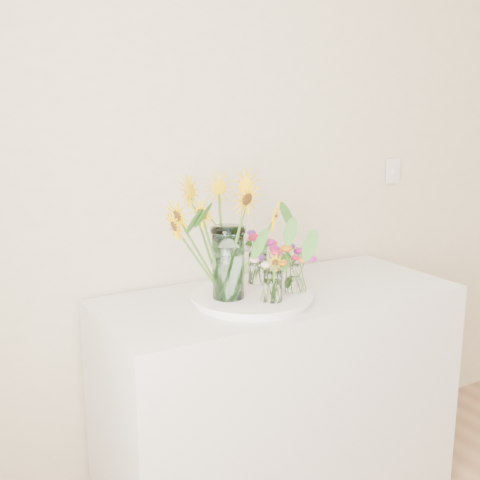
% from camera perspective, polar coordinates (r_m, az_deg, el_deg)
% --- Properties ---
extents(counter, '(1.40, 0.60, 0.90)m').
position_cam_1_polar(counter, '(2.51, 3.67, -14.86)').
color(counter, white).
rests_on(counter, ground_plane).
extents(tray, '(0.42, 0.42, 0.02)m').
position_cam_1_polar(tray, '(2.22, 1.13, -5.59)').
color(tray, white).
rests_on(tray, counter).
extents(mason_jar, '(0.15, 0.15, 0.27)m').
position_cam_1_polar(mason_jar, '(2.14, -1.13, -2.20)').
color(mason_jar, '#9ECEC8').
rests_on(mason_jar, tray).
extents(sunflower_bouquet, '(0.82, 0.82, 0.46)m').
position_cam_1_polar(sunflower_bouquet, '(2.12, -1.14, 0.35)').
color(sunflower_bouquet, '#F9C105').
rests_on(sunflower_bouquet, tray).
extents(small_vase_a, '(0.08, 0.08, 0.12)m').
position_cam_1_polar(small_vase_a, '(2.13, 3.14, -4.44)').
color(small_vase_a, white).
rests_on(small_vase_a, tray).
extents(wildflower_posy_a, '(0.18, 0.18, 0.21)m').
position_cam_1_polar(wildflower_posy_a, '(2.12, 3.15, -3.27)').
color(wildflower_posy_a, orange).
rests_on(wildflower_posy_a, tray).
extents(small_vase_b, '(0.09, 0.09, 0.11)m').
position_cam_1_polar(small_vase_b, '(2.24, 5.17, -3.64)').
color(small_vase_b, white).
rests_on(small_vase_b, tray).
extents(wildflower_posy_b, '(0.20, 0.20, 0.20)m').
position_cam_1_polar(wildflower_posy_b, '(2.23, 5.20, -2.53)').
color(wildflower_posy_b, orange).
rests_on(wildflower_posy_b, tray).
extents(small_vase_c, '(0.09, 0.09, 0.13)m').
position_cam_1_polar(small_vase_c, '(2.34, 1.68, -2.74)').
color(small_vase_c, white).
rests_on(small_vase_c, tray).
extents(wildflower_posy_c, '(0.18, 0.18, 0.22)m').
position_cam_1_polar(wildflower_posy_c, '(2.33, 1.69, -1.67)').
color(wildflower_posy_c, orange).
rests_on(wildflower_posy_c, tray).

